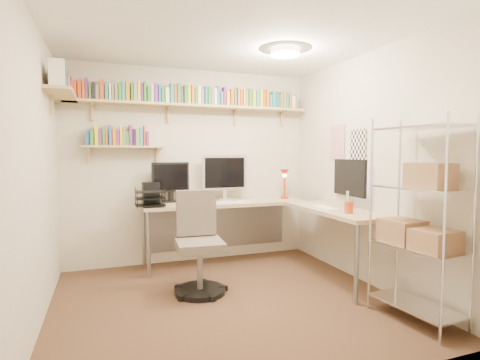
# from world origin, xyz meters

# --- Properties ---
(ground) EXTENTS (3.20, 3.20, 0.00)m
(ground) POSITION_xyz_m (0.00, 0.00, 0.00)
(ground) COLOR #432D1D
(ground) RESTS_ON ground
(room_shell) EXTENTS (3.24, 3.04, 2.52)m
(room_shell) POSITION_xyz_m (0.00, 0.00, 1.55)
(room_shell) COLOR beige
(room_shell) RESTS_ON ground
(wall_shelves) EXTENTS (3.12, 1.09, 0.80)m
(wall_shelves) POSITION_xyz_m (-0.41, 1.30, 2.03)
(wall_shelves) COLOR tan
(wall_shelves) RESTS_ON ground
(corner_desk) EXTENTS (2.47, 2.09, 1.39)m
(corner_desk) POSITION_xyz_m (0.50, 0.94, 0.80)
(corner_desk) COLOR tan
(corner_desk) RESTS_ON ground
(office_chair) EXTENTS (0.54, 0.55, 1.03)m
(office_chair) POSITION_xyz_m (-0.20, 0.34, 0.43)
(office_chair) COLOR black
(office_chair) RESTS_ON ground
(wire_rack) EXTENTS (0.43, 0.77, 1.72)m
(wire_rack) POSITION_xyz_m (1.36, -0.97, 0.89)
(wire_rack) COLOR silver
(wire_rack) RESTS_ON ground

